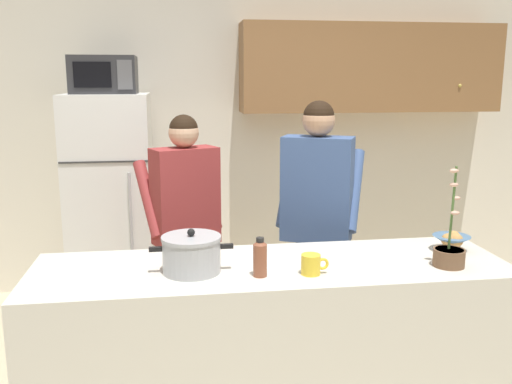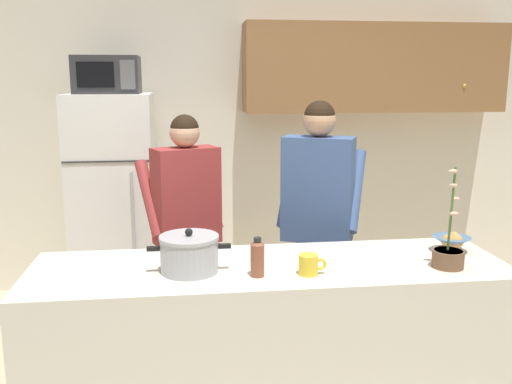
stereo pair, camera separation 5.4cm
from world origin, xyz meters
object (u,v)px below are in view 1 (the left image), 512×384
(bottle_near_edge, at_px, (260,257))
(potted_orchid, at_px, (449,253))
(refrigerator, at_px, (111,203))
(microwave, at_px, (104,75))
(person_by_sink, at_px, (317,203))
(cooking_pot, at_px, (192,254))
(person_near_pot, at_px, (185,210))
(bread_bowl, at_px, (452,241))
(coffee_mug, at_px, (311,264))

(bottle_near_edge, bearing_deg, potted_orchid, 0.43)
(refrigerator, xyz_separation_m, microwave, (0.00, -0.02, 0.99))
(person_by_sink, distance_m, cooking_pot, 1.12)
(microwave, xyz_separation_m, cooking_pot, (0.58, -1.88, -0.83))
(microwave, height_order, person_near_pot, microwave)
(cooking_pot, relative_size, bottle_near_edge, 2.12)
(person_by_sink, height_order, bread_bowl, person_by_sink)
(person_near_pot, bearing_deg, person_by_sink, -13.19)
(refrigerator, relative_size, cooking_pot, 4.35)
(microwave, height_order, bottle_near_edge, microwave)
(refrigerator, relative_size, microwave, 3.53)
(bread_bowl, bearing_deg, cooking_pot, -174.38)
(bottle_near_edge, bearing_deg, person_near_pot, 106.55)
(person_near_pot, height_order, potted_orchid, person_near_pot)
(person_by_sink, bearing_deg, refrigerator, 141.03)
(coffee_mug, bearing_deg, microwave, 119.49)
(cooking_pot, height_order, potted_orchid, potted_orchid)
(microwave, relative_size, potted_orchid, 0.98)
(refrigerator, xyz_separation_m, bread_bowl, (1.94, -1.77, 0.12))
(refrigerator, distance_m, bottle_near_edge, 2.19)
(person_near_pot, distance_m, coffee_mug, 1.22)
(bottle_near_edge, bearing_deg, refrigerator, 113.86)
(coffee_mug, distance_m, bottle_near_edge, 0.24)
(cooking_pot, xyz_separation_m, bottle_near_edge, (0.31, -0.10, 0.00))
(refrigerator, distance_m, cooking_pot, 1.99)
(coffee_mug, bearing_deg, person_near_pot, 117.25)
(person_by_sink, distance_m, bread_bowl, 0.86)
(microwave, distance_m, coffee_mug, 2.44)
(refrigerator, height_order, person_near_pot, refrigerator)
(person_near_pot, bearing_deg, bread_bowl, -31.47)
(bread_bowl, relative_size, potted_orchid, 0.40)
(person_near_pot, xyz_separation_m, person_by_sink, (0.81, -0.19, 0.07))
(potted_orchid, bearing_deg, cooking_pot, 175.57)
(refrigerator, height_order, potted_orchid, refrigerator)
(person_near_pot, height_order, bottle_near_edge, person_near_pot)
(cooking_pot, distance_m, bottle_near_edge, 0.32)
(cooking_pot, xyz_separation_m, coffee_mug, (0.55, -0.11, -0.04))
(microwave, bearing_deg, person_near_pot, -57.94)
(bread_bowl, distance_m, bottle_near_edge, 1.08)
(refrigerator, xyz_separation_m, bottle_near_edge, (0.89, -2.00, 0.16))
(microwave, xyz_separation_m, person_near_pot, (0.57, -0.90, -0.85))
(person_near_pot, bearing_deg, refrigerator, 121.45)
(refrigerator, height_order, microwave, microwave)
(coffee_mug, bearing_deg, potted_orchid, 1.29)
(refrigerator, xyz_separation_m, cooking_pot, (0.58, -1.90, 0.16))
(person_by_sink, bearing_deg, bottle_near_edge, -119.06)
(cooking_pot, bearing_deg, bottle_near_edge, -18.37)
(refrigerator, xyz_separation_m, coffee_mug, (1.12, -2.01, 0.12))
(coffee_mug, distance_m, bread_bowl, 0.85)
(refrigerator, height_order, bread_bowl, refrigerator)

